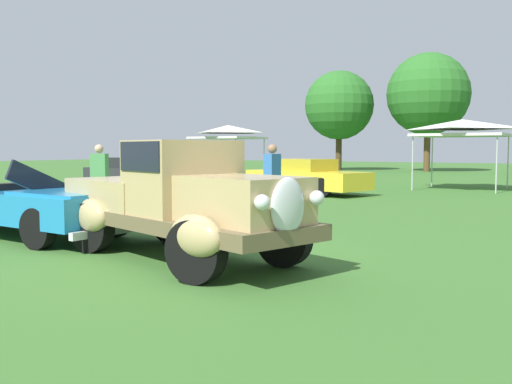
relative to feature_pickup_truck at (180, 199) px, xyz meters
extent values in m
plane|color=#386628|center=(-0.09, 0.27, -0.87)|extent=(120.00, 120.00, 0.00)
cube|color=brown|center=(-0.04, 0.01, -0.31)|extent=(4.79, 2.75, 0.20)
cube|color=tan|center=(1.26, -0.40, 0.07)|extent=(1.94, 1.55, 0.60)
ellipsoid|color=silver|center=(2.09, -0.66, 0.05)|extent=(0.31, 0.54, 0.68)
cube|color=tan|center=(0.08, -0.03, 0.31)|extent=(1.46, 1.64, 1.04)
cube|color=black|center=(0.08, -0.03, 0.61)|extent=(1.37, 1.64, 0.40)
cube|color=tan|center=(-1.27, 0.40, -0.01)|extent=(2.32, 1.94, 0.48)
ellipsoid|color=tan|center=(1.55, 0.27, -0.31)|extent=(0.99, 0.62, 0.52)
ellipsoid|color=tan|center=(1.12, -1.11, -0.31)|extent=(0.99, 0.62, 0.52)
ellipsoid|color=tan|center=(-1.05, 1.09, -0.31)|extent=(0.99, 0.62, 0.52)
ellipsoid|color=tan|center=(-1.49, -0.29, -0.31)|extent=(0.99, 0.62, 0.52)
sphere|color=silver|center=(2.27, -0.26, 0.13)|extent=(0.18, 0.18, 0.18)
sphere|color=silver|center=(2.01, -1.10, 0.13)|extent=(0.18, 0.18, 0.18)
cylinder|color=black|center=(1.55, 0.27, -0.49)|extent=(0.76, 0.24, 0.76)
cylinder|color=black|center=(1.12, -1.11, -0.49)|extent=(0.76, 0.24, 0.76)
cylinder|color=black|center=(-1.05, 1.09, -0.49)|extent=(0.76, 0.24, 0.76)
cylinder|color=black|center=(-1.49, -0.29, -0.49)|extent=(0.76, 0.24, 0.76)
cube|color=#1E7AB7|center=(-3.73, 0.34, -0.30)|extent=(4.51, 2.06, 0.52)
cube|color=#1E7AB7|center=(-2.45, 0.24, -0.10)|extent=(1.88, 1.58, 0.20)
cube|color=black|center=(-3.45, 0.32, 0.12)|extent=(0.16, 1.25, 0.82)
cube|color=black|center=(-4.15, 0.37, -0.06)|extent=(0.38, 1.22, 0.28)
cube|color=silver|center=(-1.45, 0.16, -0.59)|extent=(0.23, 1.65, 0.12)
cylinder|color=black|center=(-2.27, 1.00, -0.54)|extent=(0.66, 0.20, 0.66)
cylinder|color=black|center=(-2.40, -0.54, -0.54)|extent=(0.66, 0.20, 0.66)
cylinder|color=black|center=(-5.02, 1.22, -0.54)|extent=(0.66, 0.20, 0.66)
cube|color=#28282D|center=(-11.22, 11.34, -0.37)|extent=(4.61, 1.76, 0.60)
cube|color=black|center=(-11.40, 11.35, 0.13)|extent=(2.04, 1.48, 0.44)
cylinder|color=black|center=(-9.86, 10.55, -0.55)|extent=(0.64, 0.22, 0.64)
cylinder|color=black|center=(-12.61, 10.60, -0.55)|extent=(0.64, 0.22, 0.64)
cube|color=yellow|center=(-3.65, 11.77, -0.37)|extent=(4.89, 2.94, 0.60)
cube|color=gold|center=(-3.83, 11.82, 0.13)|extent=(2.36, 1.97, 0.44)
cylinder|color=black|center=(-2.56, 10.63, -0.55)|extent=(0.64, 0.22, 0.64)
cylinder|color=black|center=(-5.20, 11.43, -0.55)|extent=(0.64, 0.22, 0.64)
cylinder|color=#7F7056|center=(-1.48, 5.48, -0.44)|extent=(0.16, 0.16, 0.86)
cylinder|color=#7F7056|center=(-1.49, 5.28, -0.44)|extent=(0.16, 0.16, 0.86)
cube|color=#336BB2|center=(-1.48, 5.38, 0.29)|extent=(0.27, 0.42, 0.60)
sphere|color=#936B4C|center=(-1.48, 5.38, 0.71)|extent=(0.22, 0.22, 0.22)
cylinder|color=#7F7056|center=(-5.52, 3.90, -0.44)|extent=(0.16, 0.16, 0.86)
cylinder|color=#7F7056|center=(-5.70, 3.83, -0.44)|extent=(0.16, 0.16, 0.86)
cube|color=#4C9351|center=(-5.61, 3.87, 0.29)|extent=(0.46, 0.38, 0.60)
sphere|color=tan|center=(-5.61, 3.87, 0.71)|extent=(0.22, 0.22, 0.22)
cylinder|color=#B7B7BC|center=(-8.91, 17.85, 0.16)|extent=(0.05, 0.05, 2.05)
cylinder|color=#B7B7BC|center=(-8.91, 15.30, 0.16)|extent=(0.05, 0.05, 2.05)
cylinder|color=#B7B7BC|center=(-11.46, 17.85, 0.16)|extent=(0.05, 0.05, 2.05)
cylinder|color=#B7B7BC|center=(-11.46, 15.30, 0.16)|extent=(0.05, 0.05, 2.05)
cube|color=silver|center=(-10.18, 16.57, 1.23)|extent=(2.83, 2.83, 0.10)
pyramid|color=silver|center=(-10.18, 16.57, 1.65)|extent=(2.78, 2.78, 0.38)
cylinder|color=#B7B7BC|center=(2.07, 18.18, 0.16)|extent=(0.05, 0.05, 2.05)
cylinder|color=#B7B7BC|center=(2.07, 15.21, 0.16)|extent=(0.05, 0.05, 2.05)
cylinder|color=#B7B7BC|center=(-0.89, 18.18, 0.16)|extent=(0.05, 0.05, 2.05)
cylinder|color=#B7B7BC|center=(-0.89, 15.21, 0.16)|extent=(0.05, 0.05, 2.05)
cube|color=silver|center=(0.59, 16.69, 1.23)|extent=(3.30, 3.30, 0.10)
pyramid|color=silver|center=(0.59, 16.69, 1.65)|extent=(3.23, 3.23, 0.38)
cylinder|color=#47331E|center=(-11.29, 32.95, 0.82)|extent=(0.44, 0.44, 3.37)
sphere|color=#286623|center=(-11.29, 32.95, 3.88)|extent=(5.02, 5.02, 5.02)
cylinder|color=brown|center=(-5.06, 33.75, 1.02)|extent=(0.44, 0.44, 3.78)
sphere|color=#286623|center=(-5.06, 33.75, 4.46)|extent=(5.64, 5.64, 5.64)
camera|label=1|loc=(5.13, -6.46, 0.71)|focal=40.22mm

